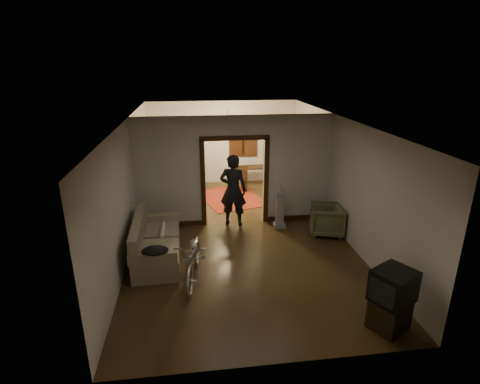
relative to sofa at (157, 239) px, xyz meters
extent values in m
cube|color=#2F200F|center=(1.87, 1.00, -0.47)|extent=(5.00, 8.50, 0.01)
cube|color=white|center=(1.87, 1.00, 2.33)|extent=(5.00, 8.50, 0.01)
cube|color=beige|center=(1.87, 5.25, 0.93)|extent=(5.00, 0.02, 2.80)
cube|color=beige|center=(-0.63, 1.00, 0.93)|extent=(0.02, 8.50, 2.80)
cube|color=beige|center=(4.37, 1.00, 0.93)|extent=(0.02, 8.50, 2.80)
cube|color=beige|center=(1.87, 1.75, 0.93)|extent=(5.00, 0.14, 2.80)
cube|color=black|center=(1.87, 1.75, 0.63)|extent=(1.74, 0.20, 2.32)
cube|color=black|center=(2.57, 5.21, 1.08)|extent=(0.98, 0.06, 1.28)
sphere|color=#FFE0A5|center=(1.87, 3.50, 1.88)|extent=(0.24, 0.24, 0.24)
cube|color=silver|center=(2.92, 1.68, 0.78)|extent=(0.08, 0.01, 0.12)
cube|color=#787250|center=(0.00, 0.00, 0.00)|extent=(0.96, 2.05, 0.93)
cylinder|color=beige|center=(0.10, 0.30, 0.06)|extent=(0.10, 0.77, 0.10)
ellipsoid|color=black|center=(0.05, -0.91, 0.21)|extent=(0.50, 0.38, 0.15)
imported|color=silver|center=(0.77, -0.85, -0.01)|extent=(0.82, 1.79, 0.91)
imported|color=brown|center=(4.02, 0.75, -0.10)|extent=(1.00, 0.99, 0.74)
cube|color=black|center=(3.81, -2.72, -0.22)|extent=(0.70, 0.69, 0.49)
cube|color=black|center=(3.81, -2.72, 0.30)|extent=(0.78, 0.76, 0.51)
cube|color=gray|center=(2.96, 1.25, 0.02)|extent=(0.35, 0.31, 0.96)
imported|color=black|center=(1.81, 1.59, 0.47)|extent=(0.79, 0.64, 1.88)
cube|color=maroon|center=(1.96, 3.57, -0.46)|extent=(2.17, 2.52, 0.02)
cube|color=#2A331E|center=(0.59, 4.74, 0.43)|extent=(0.94, 0.58, 1.79)
sphere|color=#1E5972|center=(0.59, 4.74, 1.47)|extent=(0.30, 0.30, 0.30)
cube|color=black|center=(2.89, 4.67, -0.13)|extent=(1.00, 0.70, 0.67)
cube|color=black|center=(2.34, 4.17, -0.01)|extent=(0.45, 0.45, 0.92)
camera|label=1|loc=(0.82, -7.32, 3.58)|focal=28.00mm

